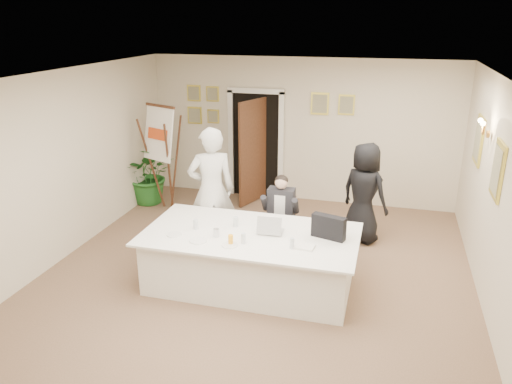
{
  "coord_description": "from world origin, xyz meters",
  "views": [
    {
      "loc": [
        1.67,
        -5.95,
        3.52
      ],
      "look_at": [
        -0.12,
        0.6,
        1.11
      ],
      "focal_mm": 35.0,
      "sensor_mm": 36.0,
      "label": 1
    }
  ],
  "objects_px": {
    "standing_man": "(211,190)",
    "oj_glass": "(231,240)",
    "potted_palm": "(150,174)",
    "paper_stack": "(303,247)",
    "seated_man": "(280,215)",
    "laptop": "(271,223)",
    "laptop_bag": "(329,227)",
    "conference_table": "(251,259)",
    "steel_jug": "(216,233)",
    "standing_woman": "(364,193)",
    "flip_chart": "(165,163)"
  },
  "relations": [
    {
      "from": "standing_man",
      "to": "oj_glass",
      "type": "bearing_deg",
      "value": 91.37
    },
    {
      "from": "potted_palm",
      "to": "paper_stack",
      "type": "distance_m",
      "value": 4.55
    },
    {
      "from": "seated_man",
      "to": "laptop",
      "type": "xyz_separation_m",
      "value": [
        0.08,
        -0.94,
        0.27
      ]
    },
    {
      "from": "laptop_bag",
      "to": "oj_glass",
      "type": "xyz_separation_m",
      "value": [
        -1.17,
        -0.52,
        -0.09
      ]
    },
    {
      "from": "conference_table",
      "to": "steel_jug",
      "type": "bearing_deg",
      "value": -151.52
    },
    {
      "from": "seated_man",
      "to": "oj_glass",
      "type": "bearing_deg",
      "value": -115.66
    },
    {
      "from": "seated_man",
      "to": "conference_table",
      "type": "bearing_deg",
      "value": -112.6
    },
    {
      "from": "conference_table",
      "to": "laptop",
      "type": "xyz_separation_m",
      "value": [
        0.26,
        0.11,
        0.52
      ]
    },
    {
      "from": "standing_woman",
      "to": "laptop",
      "type": "xyz_separation_m",
      "value": [
        -1.11,
        -1.78,
        0.09
      ]
    },
    {
      "from": "steel_jug",
      "to": "seated_man",
      "type": "bearing_deg",
      "value": 65.43
    },
    {
      "from": "seated_man",
      "to": "laptop_bag",
      "type": "distance_m",
      "value": 1.29
    },
    {
      "from": "conference_table",
      "to": "steel_jug",
      "type": "height_order",
      "value": "steel_jug"
    },
    {
      "from": "potted_palm",
      "to": "steel_jug",
      "type": "height_order",
      "value": "potted_palm"
    },
    {
      "from": "standing_man",
      "to": "laptop_bag",
      "type": "height_order",
      "value": "standing_man"
    },
    {
      "from": "flip_chart",
      "to": "steel_jug",
      "type": "height_order",
      "value": "flip_chart"
    },
    {
      "from": "conference_table",
      "to": "potted_palm",
      "type": "distance_m",
      "value": 3.81
    },
    {
      "from": "standing_woman",
      "to": "oj_glass",
      "type": "relative_size",
      "value": 12.72
    },
    {
      "from": "flip_chart",
      "to": "standing_man",
      "type": "distance_m",
      "value": 1.99
    },
    {
      "from": "flip_chart",
      "to": "seated_man",
      "type": "bearing_deg",
      "value": -27.12
    },
    {
      "from": "flip_chart",
      "to": "laptop_bag",
      "type": "xyz_separation_m",
      "value": [
        3.34,
        -2.21,
        0.02
      ]
    },
    {
      "from": "seated_man",
      "to": "potted_palm",
      "type": "xyz_separation_m",
      "value": [
        -2.97,
        1.54,
        -0.06
      ]
    },
    {
      "from": "paper_stack",
      "to": "conference_table",
      "type": "bearing_deg",
      "value": 162.25
    },
    {
      "from": "standing_woman",
      "to": "oj_glass",
      "type": "distance_m",
      "value": 2.74
    },
    {
      "from": "laptop_bag",
      "to": "conference_table",
      "type": "bearing_deg",
      "value": -156.69
    },
    {
      "from": "standing_man",
      "to": "paper_stack",
      "type": "relative_size",
      "value": 7.34
    },
    {
      "from": "conference_table",
      "to": "flip_chart",
      "type": "height_order",
      "value": "flip_chart"
    },
    {
      "from": "laptop",
      "to": "oj_glass",
      "type": "height_order",
      "value": "laptop"
    },
    {
      "from": "standing_man",
      "to": "paper_stack",
      "type": "height_order",
      "value": "standing_man"
    },
    {
      "from": "laptop",
      "to": "steel_jug",
      "type": "distance_m",
      "value": 0.74
    },
    {
      "from": "standing_woman",
      "to": "laptop_bag",
      "type": "bearing_deg",
      "value": 108.56
    },
    {
      "from": "conference_table",
      "to": "oj_glass",
      "type": "distance_m",
      "value": 0.62
    },
    {
      "from": "conference_table",
      "to": "flip_chart",
      "type": "bearing_deg",
      "value": 134.88
    },
    {
      "from": "conference_table",
      "to": "potted_palm",
      "type": "bearing_deg",
      "value": 137.15
    },
    {
      "from": "flip_chart",
      "to": "paper_stack",
      "type": "distance_m",
      "value": 4.02
    },
    {
      "from": "conference_table",
      "to": "standing_man",
      "type": "xyz_separation_m",
      "value": [
        -0.89,
        0.95,
        0.59
      ]
    },
    {
      "from": "paper_stack",
      "to": "steel_jug",
      "type": "distance_m",
      "value": 1.17
    },
    {
      "from": "paper_stack",
      "to": "flip_chart",
      "type": "bearing_deg",
      "value": 140.13
    },
    {
      "from": "standing_man",
      "to": "paper_stack",
      "type": "xyz_separation_m",
      "value": [
        1.65,
        -1.19,
        -0.2
      ]
    },
    {
      "from": "standing_woman",
      "to": "steel_jug",
      "type": "height_order",
      "value": "standing_woman"
    },
    {
      "from": "laptop",
      "to": "oj_glass",
      "type": "relative_size",
      "value": 2.69
    },
    {
      "from": "standing_man",
      "to": "standing_woman",
      "type": "relative_size",
      "value": 1.19
    },
    {
      "from": "oj_glass",
      "to": "laptop",
      "type": "bearing_deg",
      "value": 51.53
    },
    {
      "from": "steel_jug",
      "to": "laptop",
      "type": "bearing_deg",
      "value": 26.55
    },
    {
      "from": "flip_chart",
      "to": "standing_man",
      "type": "relative_size",
      "value": 1.0
    },
    {
      "from": "standing_woman",
      "to": "laptop_bag",
      "type": "distance_m",
      "value": 1.8
    },
    {
      "from": "potted_palm",
      "to": "paper_stack",
      "type": "bearing_deg",
      "value": -38.57
    },
    {
      "from": "paper_stack",
      "to": "oj_glass",
      "type": "distance_m",
      "value": 0.92
    },
    {
      "from": "seated_man",
      "to": "laptop_bag",
      "type": "relative_size",
      "value": 2.88
    },
    {
      "from": "seated_man",
      "to": "oj_glass",
      "type": "relative_size",
      "value": 9.9
    },
    {
      "from": "conference_table",
      "to": "standing_man",
      "type": "bearing_deg",
      "value": 133.36
    }
  ]
}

